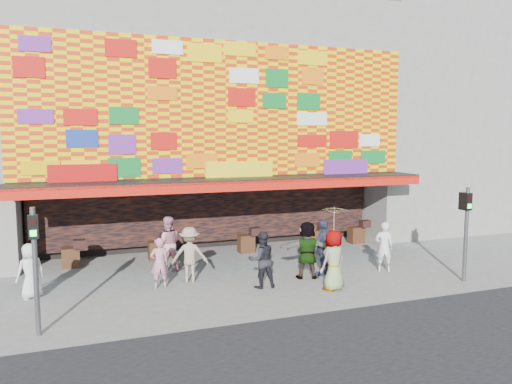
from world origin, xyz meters
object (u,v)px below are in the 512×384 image
ped_e (324,248)px  signal_right (466,223)px  ped_f (307,250)px  ped_d (190,255)px  ped_i (167,244)px  ped_c (262,260)px  ped_h (384,247)px  ped_g (334,260)px  signal_left (35,257)px  ped_a (30,271)px  parasol (334,220)px  ped_b (159,263)px

ped_e → signal_right: bearing=121.4°
signal_right → ped_f: (-4.52, 2.04, -0.93)m
ped_d → ped_i: bearing=-59.4°
ped_c → ped_h: ped_c is taller
ped_g → ped_h: 2.91m
ped_e → ped_c: bearing=-15.9°
signal_right → ped_c: signal_right is taller
signal_left → ped_f: bearing=14.5°
ped_a → ped_e: 8.94m
ped_d → ped_e: bearing=-175.5°
ped_c → parasol: bearing=155.2°
signal_left → ped_h: 10.91m
ped_f → ped_g: bearing=114.4°
ped_a → ped_g: size_ratio=0.87×
ped_a → ped_h: size_ratio=0.93×
signal_right → ped_e: signal_right is taller
signal_left → parasol: bearing=4.5°
ped_d → ped_f: bearing=-179.3°
ped_d → parasol: size_ratio=0.99×
ped_c → ped_h: (4.54, 0.27, -0.01)m
signal_left → ped_e: size_ratio=1.62×
ped_a → ped_e: ped_e is taller
ped_b → ped_i: ped_i is taller
ped_a → ped_h: (11.05, -1.07, 0.06)m
ped_b → ped_h: ped_h is taller
ped_d → ped_g: 4.48m
ped_e → ped_g: (-0.49, -1.54, -0.02)m
ped_g → parasol: (-0.00, 0.00, 1.20)m
ped_b → ped_d: bearing=-164.5°
ped_h → ped_i: size_ratio=0.91×
ped_a → ped_b: ped_a is taller
ped_d → ped_f: 3.76m
parasol → ped_f: bearing=97.6°
ped_c → ped_a: bearing=-9.5°
ped_f → ped_i: (-4.07, 2.45, 0.00)m
ped_f → ped_e: bearing=-152.0°
ped_a → ped_d: size_ratio=0.91×
ped_i → ped_e: bearing=159.4°
ped_a → ped_h: bearing=147.1°
ped_c → ped_d: (-1.91, 1.36, 0.01)m
ped_c → ped_d: bearing=-33.3°
signal_right → parasol: (-4.33, 0.64, 0.25)m
ped_b → ped_i: 1.92m
ped_c → ped_h: bearing=-174.5°
signal_right → ped_c: 6.53m
ped_d → parasol: bearing=163.6°
ped_a → ped_d: 4.59m
signal_left → ped_i: 5.97m
ped_i → parasol: bearing=143.3°
ped_c → ped_d: 2.34m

